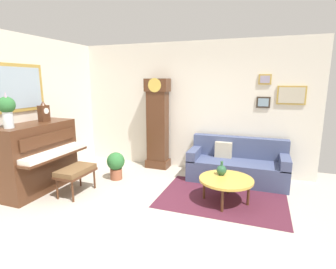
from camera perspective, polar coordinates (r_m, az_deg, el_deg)
ground_plane at (r=4.13m, az=-5.05°, el=-17.75°), size 6.40×6.00×0.10m
wall_left at (r=5.30m, az=-31.78°, el=3.79°), size 0.13×4.90×2.80m
wall_back at (r=5.89m, az=4.73°, el=6.02°), size 5.30×0.13×2.80m
area_rug at (r=4.72m, az=11.71°, el=-13.31°), size 2.10×1.50×0.01m
piano at (r=5.32m, az=-26.48°, el=-4.35°), size 0.87×1.44×1.23m
piano_bench at (r=4.92m, az=-19.42°, el=-7.64°), size 0.42×0.70×0.48m
grandfather_clock at (r=5.93m, az=-2.27°, el=1.82°), size 0.52×0.34×2.03m
couch at (r=5.48m, az=14.78°, el=-6.41°), size 1.90×0.80×0.84m
coffee_table at (r=4.45m, az=12.53°, el=-9.68°), size 0.88×0.88×0.41m
mantel_clock at (r=5.33m, az=-25.40°, el=4.38°), size 0.13×0.18×0.38m
flower_vase at (r=4.84m, az=-31.65°, el=4.85°), size 0.26×0.26×0.58m
green_jug at (r=4.56m, az=11.57°, el=-7.57°), size 0.17×0.17×0.24m
potted_plant at (r=5.44m, az=-11.28°, el=-6.28°), size 0.36×0.36×0.56m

